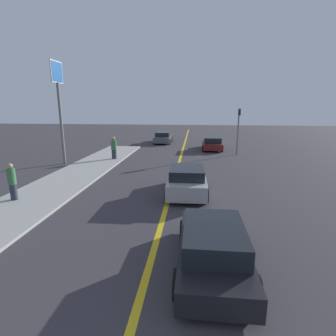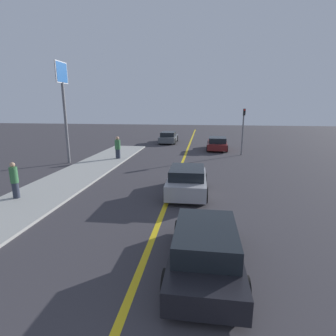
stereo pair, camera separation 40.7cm
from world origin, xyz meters
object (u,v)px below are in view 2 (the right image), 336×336
at_px(car_ahead_center, 187,181).
at_px(traffic_light, 243,127).
at_px(roadside_sign, 63,92).
at_px(car_far_distant, 217,144).
at_px(car_parked_left_lot, 169,137).
at_px(car_near_right_lane, 205,248).
at_px(pedestrian_far_standing, 14,180).
at_px(pedestrian_by_sign, 118,148).

relative_size(car_ahead_center, traffic_light, 0.97).
bearing_deg(roadside_sign, car_far_distant, 34.20).
bearing_deg(car_ahead_center, car_parked_left_lot, 99.52).
bearing_deg(car_ahead_center, car_far_distant, 80.41).
distance_m(car_near_right_lane, car_far_distant, 19.48).
relative_size(car_near_right_lane, car_parked_left_lot, 0.95).
bearing_deg(pedestrian_far_standing, roadside_sign, 101.65).
distance_m(car_near_right_lane, car_parked_left_lot, 24.17).
bearing_deg(pedestrian_far_standing, car_far_distant, 58.01).
height_order(traffic_light, roadside_sign, roadside_sign).
xyz_separation_m(car_far_distant, traffic_light, (1.96, -2.58, 1.83)).
relative_size(car_near_right_lane, car_far_distant, 1.00).
bearing_deg(pedestrian_by_sign, car_ahead_center, -51.71).
distance_m(car_far_distant, pedestrian_far_standing, 18.17).
xyz_separation_m(car_ahead_center, pedestrian_by_sign, (-5.95, 7.53, 0.31)).
xyz_separation_m(car_ahead_center, pedestrian_far_standing, (-7.58, -1.93, 0.28)).
bearing_deg(car_parked_left_lot, car_near_right_lane, -80.08).
height_order(car_parked_left_lot, pedestrian_by_sign, pedestrian_by_sign).
xyz_separation_m(car_parked_left_lot, traffic_light, (7.31, -6.94, 1.81)).
relative_size(car_far_distant, pedestrian_far_standing, 2.50).
height_order(car_far_distant, traffic_light, traffic_light).
bearing_deg(car_far_distant, pedestrian_by_sign, -141.10).
height_order(pedestrian_far_standing, traffic_light, traffic_light).
relative_size(car_parked_left_lot, pedestrian_by_sign, 2.50).
bearing_deg(car_near_right_lane, pedestrian_by_sign, 116.99).
bearing_deg(roadside_sign, pedestrian_by_sign, 27.49).
xyz_separation_m(car_near_right_lane, pedestrian_by_sign, (-6.80, 13.50, 0.35)).
height_order(car_parked_left_lot, roadside_sign, roadside_sign).
relative_size(car_far_distant, car_parked_left_lot, 0.95).
xyz_separation_m(car_near_right_lane, car_far_distant, (1.20, 19.45, -0.01)).
height_order(car_ahead_center, pedestrian_far_standing, pedestrian_far_standing).
height_order(pedestrian_by_sign, traffic_light, traffic_light).
distance_m(car_far_distant, traffic_light, 3.72).
bearing_deg(car_parked_left_lot, traffic_light, -43.50).
relative_size(car_near_right_lane, pedestrian_by_sign, 2.36).
xyz_separation_m(car_near_right_lane, car_ahead_center, (-0.85, 5.97, 0.04)).
height_order(car_near_right_lane, roadside_sign, roadside_sign).
bearing_deg(car_ahead_center, car_near_right_lane, -82.82).
relative_size(car_near_right_lane, roadside_sign, 0.57).
bearing_deg(pedestrian_by_sign, car_near_right_lane, -63.27).
xyz_separation_m(car_near_right_lane, car_parked_left_lot, (-4.15, 23.81, 0.01)).
xyz_separation_m(car_ahead_center, car_parked_left_lot, (-3.30, 17.84, -0.04)).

